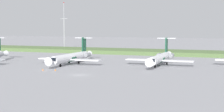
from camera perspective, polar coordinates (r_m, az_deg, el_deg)
ground_plane at (r=120.63m, az=0.64°, el=-1.26°), size 500.00×500.00×0.00m
grass_berm at (r=162.33m, az=5.81°, el=0.68°), size 320.00×20.00×1.74m
regional_jet_third at (r=119.30m, az=-6.81°, el=-0.15°), size 22.81×31.00×9.00m
regional_jet_fourth at (r=116.51m, az=8.11°, el=-0.29°), size 22.81×31.00×9.00m
antenna_mast at (r=192.89m, az=-8.04°, el=4.35°), size 4.40×0.50×26.34m
safety_cone_front_marker at (r=104.00m, az=-11.51°, el=-2.25°), size 0.44×0.44×0.55m
safety_cone_mid_marker at (r=102.91m, az=-9.49°, el=-2.30°), size 0.44×0.44×0.55m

